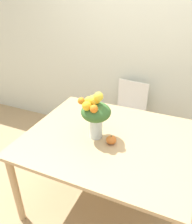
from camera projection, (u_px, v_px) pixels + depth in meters
name	position (u px, v px, depth m)	size (l,w,h in m)	color
ground_plane	(106.00, 198.00, 2.24)	(12.00, 12.00, 0.00)	tan
wall_back	(146.00, 41.00, 2.57)	(8.00, 0.06, 2.70)	silver
dining_table	(108.00, 144.00, 1.91)	(1.39, 1.17, 0.77)	tan
flower_vase	(95.00, 114.00, 1.77)	(0.29, 0.26, 0.42)	silver
pumpkin	(111.00, 140.00, 1.77)	(0.09, 0.09, 0.08)	orange
dining_chair_near_window	(127.00, 115.00, 2.81)	(0.46, 0.46, 0.88)	white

